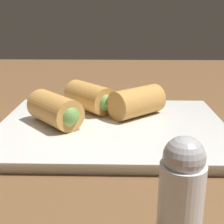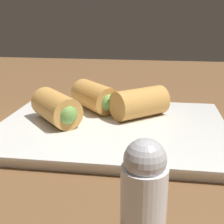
# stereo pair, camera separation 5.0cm
# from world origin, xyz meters

# --- Properties ---
(table_surface) EXTENTS (1.80, 1.40, 0.02)m
(table_surface) POSITION_xyz_m (0.00, 0.00, 0.01)
(table_surface) COLOR brown
(table_surface) RESTS_ON ground
(serving_plate) EXTENTS (0.32, 0.24, 0.01)m
(serving_plate) POSITION_xyz_m (0.02, 0.01, 0.03)
(serving_plate) COLOR silver
(serving_plate) RESTS_ON table_surface
(roll_front_left) EXTENTS (0.09, 0.09, 0.04)m
(roll_front_left) POSITION_xyz_m (-0.02, -0.03, 0.06)
(roll_front_left) COLOR #D19347
(roll_front_left) RESTS_ON serving_plate
(roll_front_right) EXTENTS (0.09, 0.09, 0.04)m
(roll_front_right) POSITION_xyz_m (0.10, 0.02, 0.06)
(roll_front_right) COLOR #D19347
(roll_front_right) RESTS_ON serving_plate
(roll_back_left) EXTENTS (0.09, 0.09, 0.04)m
(roll_back_left) POSITION_xyz_m (0.06, -0.05, 0.06)
(roll_back_left) COLOR #D19347
(roll_back_left) RESTS_ON serving_plate
(spoon) EXTENTS (0.16, 0.03, 0.01)m
(spoon) POSITION_xyz_m (-0.03, -0.17, 0.03)
(spoon) COLOR silver
(spoon) RESTS_ON table_surface
(salt_shaker) EXTENTS (0.03, 0.03, 0.09)m
(salt_shaker) POSITION_xyz_m (-0.03, 0.23, 0.06)
(salt_shaker) COLOR silver
(salt_shaker) RESTS_ON table_surface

